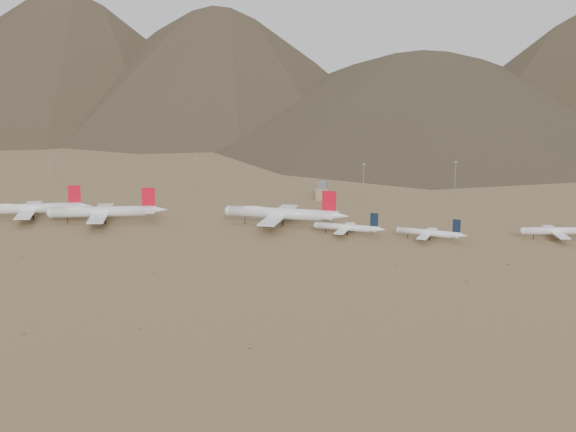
# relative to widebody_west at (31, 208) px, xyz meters

# --- Properties ---
(ground) EXTENTS (3000.00, 3000.00, 0.00)m
(ground) POSITION_rel_widebody_west_xyz_m (133.02, -36.72, -6.77)
(ground) COLOR olive
(ground) RESTS_ON ground
(mountain_ridge) EXTENTS (4400.00, 1000.00, 300.00)m
(mountain_ridge) POSITION_rel_widebody_west_xyz_m (133.02, 863.28, 143.23)
(mountain_ridge) COLOR #453A29
(mountain_ridge) RESTS_ON ground
(widebody_west) EXTENTS (64.08, 50.85, 19.65)m
(widebody_west) POSITION_rel_widebody_west_xyz_m (0.00, 0.00, 0.00)
(widebody_west) COLOR white
(widebody_west) RESTS_ON ground
(widebody_centre) EXTENTS (67.32, 53.06, 20.39)m
(widebody_centre) POSITION_rel_widebody_west_xyz_m (45.49, -3.73, 0.26)
(widebody_centre) COLOR white
(widebody_centre) RESTS_ON ground
(widebody_east) EXTENTS (72.36, 56.00, 21.52)m
(widebody_east) POSITION_rel_widebody_west_xyz_m (147.67, 4.00, 0.65)
(widebody_east) COLOR white
(widebody_east) RESTS_ON ground
(narrowbody_a) EXTENTS (39.49, 28.83, 13.13)m
(narrowbody_a) POSITION_rel_widebody_west_xyz_m (186.65, -12.08, -2.51)
(narrowbody_a) COLOR white
(narrowbody_a) RESTS_ON ground
(narrowbody_b) EXTENTS (37.22, 27.51, 12.57)m
(narrowbody_b) POSITION_rel_widebody_west_xyz_m (230.23, -17.71, -2.69)
(narrowbody_b) COLOR white
(narrowbody_b) RESTS_ON ground
(narrowbody_c) EXTENTS (42.73, 31.08, 14.17)m
(narrowbody_c) POSITION_rel_widebody_west_xyz_m (297.84, -5.44, -2.18)
(narrowbody_c) COLOR white
(narrowbody_c) RESTS_ON ground
(control_tower) EXTENTS (8.00, 8.00, 12.00)m
(control_tower) POSITION_rel_widebody_west_xyz_m (163.02, 83.28, -1.46)
(control_tower) COLOR gray
(control_tower) RESTS_ON ground
(mast_far_west) EXTENTS (2.00, 0.60, 25.70)m
(mast_far_west) POSITION_rel_widebody_west_xyz_m (-29.78, 91.22, 7.43)
(mast_far_west) COLOR gray
(mast_far_west) RESTS_ON ground
(mast_west) EXTENTS (2.00, 0.60, 25.70)m
(mast_west) POSITION_rel_widebody_west_xyz_m (76.24, 89.15, 7.43)
(mast_west) COLOR gray
(mast_west) RESTS_ON ground
(mast_centre) EXTENTS (2.00, 0.60, 25.70)m
(mast_centre) POSITION_rel_widebody_west_xyz_m (190.20, 77.13, 7.43)
(mast_centre) COLOR gray
(mast_centre) RESTS_ON ground
(mast_east) EXTENTS (2.00, 0.60, 25.70)m
(mast_east) POSITION_rel_widebody_west_xyz_m (249.34, 96.54, 7.43)
(mast_east) COLOR gray
(mast_east) RESTS_ON ground
(desert_scrub) EXTENTS (441.85, 169.45, 0.97)m
(desert_scrub) POSITION_rel_widebody_west_xyz_m (100.86, -120.30, -6.43)
(desert_scrub) COLOR olive
(desert_scrub) RESTS_ON ground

